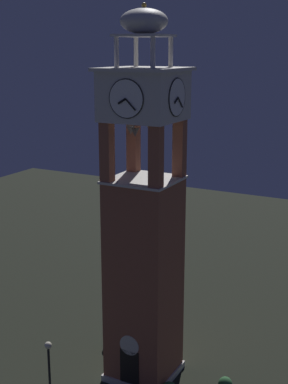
% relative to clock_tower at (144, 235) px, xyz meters
% --- Properties ---
extents(ground, '(80.00, 80.00, 0.00)m').
position_rel_clock_tower_xyz_m(ground, '(0.00, 0.00, -8.04)').
color(ground, black).
extents(clock_tower, '(3.82, 3.82, 19.40)m').
position_rel_clock_tower_xyz_m(clock_tower, '(0.00, 0.00, 0.00)').
color(clock_tower, '#93543D').
rests_on(clock_tower, ground).
extents(lamp_post, '(0.36, 0.36, 3.68)m').
position_rel_clock_tower_xyz_m(lamp_post, '(-2.67, -4.85, -5.47)').
color(lamp_post, black).
rests_on(lamp_post, ground).
extents(shrub_near_entry, '(0.85, 0.85, 0.98)m').
position_rel_clock_tower_xyz_m(shrub_near_entry, '(-3.04, 1.57, -7.55)').
color(shrub_near_entry, '#336638').
rests_on(shrub_near_entry, ground).
extents(shrub_left_of_tower, '(0.75, 0.75, 0.80)m').
position_rel_clock_tower_xyz_m(shrub_left_of_tower, '(4.49, 0.57, -7.64)').
color(shrub_left_of_tower, '#336638').
rests_on(shrub_left_of_tower, ground).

